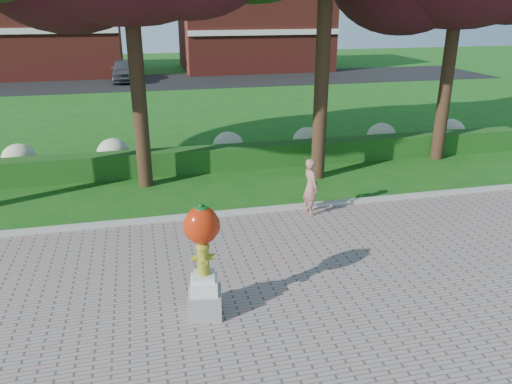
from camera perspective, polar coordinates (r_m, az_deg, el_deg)
ground at (r=10.76m, az=-0.66°, el=-9.06°), size 100.00×100.00×0.00m
curb at (r=13.36m, az=-3.50°, el=-2.51°), size 40.00×0.18×0.15m
lawn_hedge at (r=16.97m, az=-5.89°, el=3.73°), size 24.00×0.70×0.80m
hydrangea_row at (r=17.96m, az=-4.53°, el=5.24°), size 20.10×1.10×0.99m
street at (r=37.54m, az=-10.34°, el=12.33°), size 50.00×8.00×0.02m
building_left at (r=43.87m, az=-24.90°, el=16.60°), size 14.00×8.00×7.00m
building_right at (r=44.31m, az=-0.25°, el=18.06°), size 12.00×8.00×6.40m
hydrant_sculpture at (r=8.82m, az=-6.06°, el=-7.50°), size 0.67×0.67×2.18m
woman at (r=13.26m, az=6.26°, el=0.63°), size 0.45×0.61×1.54m
parked_car at (r=38.17m, az=-14.76°, el=13.34°), size 1.95×4.67×1.58m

